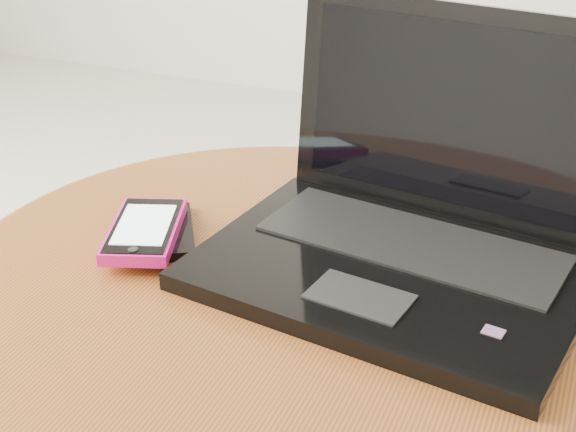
% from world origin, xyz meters
% --- Properties ---
extents(table, '(0.66, 0.66, 0.52)m').
position_xyz_m(table, '(0.05, 0.09, 0.41)').
color(table, brown).
rests_on(table, ground).
extents(laptop, '(0.39, 0.33, 0.24)m').
position_xyz_m(laptop, '(0.17, 0.15, 0.57)').
color(laptop, black).
rests_on(laptop, table).
extents(phone_black, '(0.11, 0.13, 0.01)m').
position_xyz_m(phone_black, '(-0.09, 0.11, 0.53)').
color(phone_black, black).
rests_on(phone_black, table).
extents(phone_pink, '(0.11, 0.14, 0.02)m').
position_xyz_m(phone_pink, '(-0.09, 0.08, 0.54)').
color(phone_pink, '#D7157A').
rests_on(phone_pink, phone_black).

